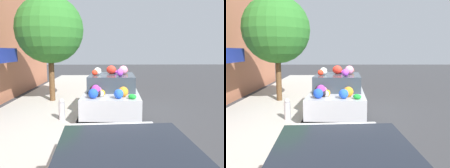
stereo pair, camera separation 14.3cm
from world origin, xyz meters
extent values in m
plane|color=#38383A|center=(0.00, 0.00, 0.00)|extent=(60.00, 60.00, 0.00)
cube|color=#B2ADA3|center=(0.00, 2.70, 0.07)|extent=(24.00, 3.20, 0.13)
cylinder|color=brown|center=(1.56, 2.57, 1.18)|extent=(0.24, 0.24, 2.10)
sphere|color=#2D7228|center=(1.56, 2.57, 3.25)|extent=(2.90, 2.90, 2.90)
cylinder|color=#B2B2B7|center=(-1.25, 1.58, 0.41)|extent=(0.20, 0.20, 0.55)
sphere|color=#B2B2B7|center=(-1.25, 1.58, 0.74)|extent=(0.18, 0.18, 0.18)
cube|color=#B7BABF|center=(0.00, -0.08, 0.63)|extent=(4.29, 2.03, 0.63)
cube|color=#333D47|center=(-0.17, -0.07, 1.22)|extent=(1.97, 1.70, 0.54)
cylinder|color=black|center=(1.34, 0.70, 0.31)|extent=(0.64, 0.21, 0.63)
cylinder|color=black|center=(1.26, -0.98, 0.31)|extent=(0.64, 0.21, 0.63)
cylinder|color=black|center=(-1.26, 0.83, 0.31)|extent=(0.64, 0.21, 0.63)
cylinder|color=black|center=(-1.34, -0.85, 0.31)|extent=(0.64, 0.21, 0.63)
sphere|color=green|center=(1.29, 0.39, 1.11)|extent=(0.45, 0.45, 0.32)
sphere|color=orange|center=(-1.49, 0.28, 1.05)|extent=(0.24, 0.24, 0.21)
sphere|color=white|center=(-0.26, 0.45, 1.62)|extent=(0.32, 0.32, 0.26)
ellipsoid|color=purple|center=(-0.72, -0.33, 1.61)|extent=(0.31, 0.28, 0.24)
sphere|color=purple|center=(1.07, -0.30, 1.02)|extent=(0.17, 0.17, 0.15)
sphere|color=orange|center=(-1.56, -0.38, 1.10)|extent=(0.41, 0.41, 0.31)
ellipsoid|color=white|center=(-1.52, 0.30, 1.04)|extent=(0.28, 0.26, 0.19)
sphere|color=pink|center=(-0.09, -0.49, 1.65)|extent=(0.44, 0.44, 0.32)
sphere|color=blue|center=(-1.78, 0.53, 1.09)|extent=(0.42, 0.42, 0.30)
sphere|color=orange|center=(1.41, 0.34, 1.05)|extent=(0.30, 0.30, 0.21)
ellipsoid|color=black|center=(-1.49, 0.39, 1.05)|extent=(0.44, 0.45, 0.21)
ellipsoid|color=brown|center=(0.39, -0.62, 1.59)|extent=(0.13, 0.19, 0.20)
ellipsoid|color=black|center=(1.27, 0.50, 1.08)|extent=(0.28, 0.28, 0.27)
sphere|color=blue|center=(-1.81, -0.23, 1.09)|extent=(0.40, 0.40, 0.29)
ellipsoid|color=purple|center=(-1.50, 0.47, 1.13)|extent=(0.36, 0.37, 0.37)
ellipsoid|color=red|center=(0.03, -0.05, 1.64)|extent=(0.50, 0.50, 0.31)
ellipsoid|color=red|center=(-0.44, 0.54, 1.58)|extent=(0.27, 0.28, 0.20)
ellipsoid|color=green|center=(-1.88, -0.62, 1.02)|extent=(0.32, 0.33, 0.14)
ellipsoid|color=purple|center=(0.20, -0.17, 1.56)|extent=(0.25, 0.27, 0.14)
sphere|color=pink|center=(-1.19, 0.41, 1.07)|extent=(0.31, 0.31, 0.26)
sphere|color=olive|center=(1.51, 0.53, 1.07)|extent=(0.34, 0.34, 0.25)
ellipsoid|color=black|center=(1.86, -0.05, 1.05)|extent=(0.27, 0.28, 0.21)
sphere|color=black|center=(-1.31, 0.51, 1.11)|extent=(0.44, 0.44, 0.33)
cylinder|color=black|center=(-4.60, -0.80, 0.31)|extent=(0.63, 0.21, 0.62)
camera|label=1|loc=(-8.13, 0.12, 2.34)|focal=35.00mm
camera|label=2|loc=(-8.13, -0.02, 2.34)|focal=35.00mm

